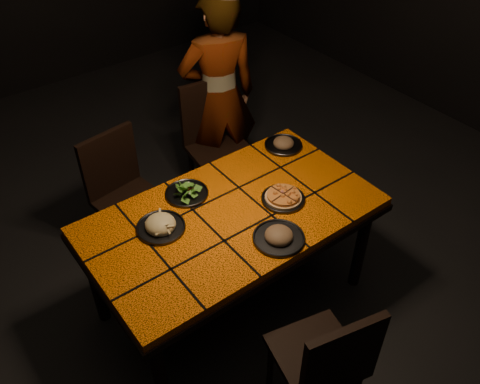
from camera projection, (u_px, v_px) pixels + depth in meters
room_shell at (230, 91)px, 2.30m from camera, size 6.04×7.04×3.08m
dining_table at (232, 223)px, 2.84m from camera, size 1.62×0.92×0.75m
chair_near at (326, 360)px, 2.38m from camera, size 0.47×0.47×0.87m
chair_far_left at (122, 188)px, 3.33m from camera, size 0.45×0.45×0.88m
chair_far_right at (216, 137)px, 3.72m from camera, size 0.48×0.48×0.95m
diner at (219, 97)px, 3.67m from camera, size 0.66×0.53×1.58m
plate_pizza at (283, 198)px, 2.86m from camera, size 0.25×0.25×0.04m
plate_pasta at (161, 225)px, 2.68m from camera, size 0.26×0.26×0.09m
plate_salad at (187, 191)px, 2.89m from camera, size 0.25×0.25×0.07m
plate_mushroom_a at (279, 236)px, 2.62m from camera, size 0.27×0.27×0.09m
plate_mushroom_b at (283, 144)px, 3.26m from camera, size 0.24×0.24×0.08m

